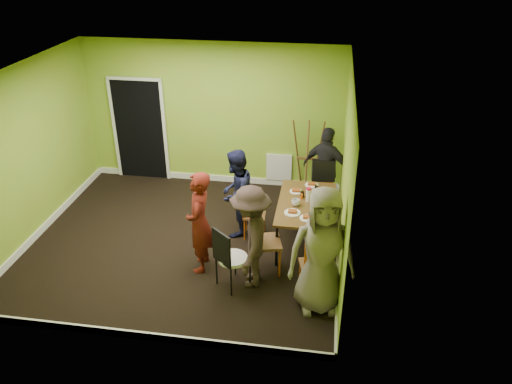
% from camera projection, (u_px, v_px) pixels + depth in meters
% --- Properties ---
extents(ground, '(5.00, 5.00, 0.00)m').
position_uv_depth(ground, '(186.00, 241.00, 8.27)').
color(ground, black).
rests_on(ground, ground).
extents(room_walls, '(5.04, 4.54, 2.82)m').
position_uv_depth(room_walls, '(181.00, 187.00, 7.84)').
color(room_walls, '#92A82B').
rests_on(room_walls, ground).
extents(dining_table, '(0.90, 1.50, 0.75)m').
position_uv_depth(dining_table, '(306.00, 206.00, 7.90)').
color(dining_table, black).
rests_on(dining_table, ground).
extents(chair_left_far, '(0.38, 0.38, 0.87)m').
position_uv_depth(chair_left_far, '(250.00, 210.00, 8.19)').
color(chair_left_far, orange).
rests_on(chair_left_far, ground).
extents(chair_left_near, '(0.54, 0.54, 1.08)m').
position_uv_depth(chair_left_near, '(259.00, 236.00, 7.28)').
color(chair_left_near, orange).
rests_on(chair_left_near, ground).
extents(chair_back_end, '(0.45, 0.51, 0.98)m').
position_uv_depth(chair_back_end, '(323.00, 177.00, 8.82)').
color(chair_back_end, orange).
rests_on(chair_back_end, ground).
extents(chair_front_end, '(0.48, 0.48, 0.97)m').
position_uv_depth(chair_front_end, '(316.00, 264.00, 6.78)').
color(chair_front_end, orange).
rests_on(chair_front_end, ground).
extents(chair_bentwood, '(0.54, 0.54, 0.98)m').
position_uv_depth(chair_bentwood, '(229.00, 256.00, 6.97)').
color(chair_bentwood, black).
rests_on(chair_bentwood, ground).
extents(easel, '(0.61, 0.57, 1.51)m').
position_uv_depth(easel, '(307.00, 157.00, 9.42)').
color(easel, brown).
rests_on(easel, ground).
extents(plate_near_left, '(0.21, 0.21, 0.01)m').
position_uv_depth(plate_near_left, '(296.00, 192.00, 8.19)').
color(plate_near_left, white).
rests_on(plate_near_left, dining_table).
extents(plate_near_right, '(0.25, 0.25, 0.01)m').
position_uv_depth(plate_near_right, '(292.00, 213.00, 7.59)').
color(plate_near_right, white).
rests_on(plate_near_right, dining_table).
extents(plate_far_back, '(0.23, 0.23, 0.01)m').
position_uv_depth(plate_far_back, '(312.00, 185.00, 8.40)').
color(plate_far_back, white).
rests_on(plate_far_back, dining_table).
extents(plate_far_front, '(0.23, 0.23, 0.01)m').
position_uv_depth(plate_far_front, '(307.00, 218.00, 7.45)').
color(plate_far_front, white).
rests_on(plate_far_front, dining_table).
extents(plate_wall_back, '(0.22, 0.22, 0.01)m').
position_uv_depth(plate_wall_back, '(324.00, 201.00, 7.93)').
color(plate_wall_back, white).
rests_on(plate_wall_back, dining_table).
extents(plate_wall_front, '(0.23, 0.23, 0.01)m').
position_uv_depth(plate_wall_front, '(324.00, 208.00, 7.72)').
color(plate_wall_front, white).
rests_on(plate_wall_front, dining_table).
extents(thermos, '(0.08, 0.08, 0.21)m').
position_uv_depth(thermos, '(308.00, 195.00, 7.87)').
color(thermos, white).
rests_on(thermos, dining_table).
extents(blue_bottle, '(0.07, 0.07, 0.18)m').
position_uv_depth(blue_bottle, '(317.00, 208.00, 7.56)').
color(blue_bottle, '#1B31CD').
rests_on(blue_bottle, dining_table).
extents(orange_bottle, '(0.04, 0.04, 0.09)m').
position_uv_depth(orange_bottle, '(302.00, 196.00, 7.97)').
color(orange_bottle, orange).
rests_on(orange_bottle, dining_table).
extents(glass_mid, '(0.06, 0.06, 0.10)m').
position_uv_depth(glass_mid, '(302.00, 194.00, 8.03)').
color(glass_mid, black).
rests_on(glass_mid, dining_table).
extents(glass_back, '(0.06, 0.06, 0.09)m').
position_uv_depth(glass_back, '(316.00, 188.00, 8.21)').
color(glass_back, black).
rests_on(glass_back, dining_table).
extents(glass_front, '(0.06, 0.06, 0.09)m').
position_uv_depth(glass_front, '(311.00, 215.00, 7.45)').
color(glass_front, black).
rests_on(glass_front, dining_table).
extents(cup_a, '(0.13, 0.13, 0.10)m').
position_uv_depth(cup_a, '(296.00, 203.00, 7.78)').
color(cup_a, white).
rests_on(cup_a, dining_table).
extents(cup_b, '(0.09, 0.09, 0.09)m').
position_uv_depth(cup_b, '(314.00, 200.00, 7.87)').
color(cup_b, white).
rests_on(cup_b, dining_table).
extents(person_standing, '(0.44, 0.62, 1.59)m').
position_uv_depth(person_standing, '(199.00, 222.00, 7.27)').
color(person_standing, '#59150F').
rests_on(person_standing, ground).
extents(person_left_far, '(0.72, 0.84, 1.50)m').
position_uv_depth(person_left_far, '(236.00, 193.00, 8.15)').
color(person_left_far, '#161838').
rests_on(person_left_far, ground).
extents(person_left_near, '(0.65, 1.05, 1.56)m').
position_uv_depth(person_left_near, '(251.00, 237.00, 6.96)').
color(person_left_near, '#322421').
rests_on(person_left_near, ground).
extents(person_back_end, '(0.98, 0.69, 1.54)m').
position_uv_depth(person_back_end, '(326.00, 169.00, 8.92)').
color(person_back_end, black).
rests_on(person_back_end, ground).
extents(person_front_end, '(0.98, 0.73, 1.81)m').
position_uv_depth(person_front_end, '(322.00, 251.00, 6.44)').
color(person_front_end, gray).
rests_on(person_front_end, ground).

